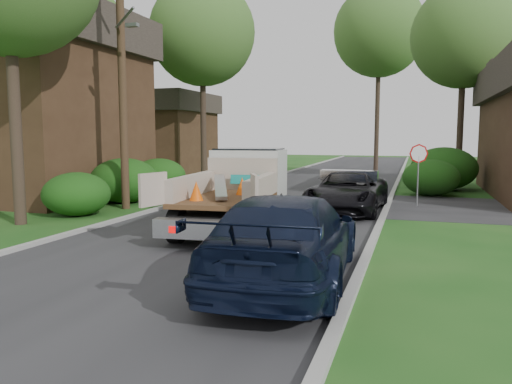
{
  "coord_description": "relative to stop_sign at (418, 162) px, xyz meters",
  "views": [
    {
      "loc": [
        5.11,
        -11.6,
        2.81
      ],
      "look_at": [
        0.78,
        1.88,
        1.2
      ],
      "focal_mm": 35.0,
      "sensor_mm": 36.0,
      "label": 1
    }
  ],
  "objects": [
    {
      "name": "ground",
      "position": [
        -5.2,
        -9.0,
        -1.78
      ],
      "size": [
        120.0,
        120.0,
        0.0
      ],
      "primitive_type": "plane",
      "color": "#174B15",
      "rests_on": "ground"
    },
    {
      "name": "road",
      "position": [
        -5.2,
        1.0,
        -1.77
      ],
      "size": [
        8.0,
        90.0,
        0.02
      ],
      "primitive_type": "cube",
      "color": "#28282B",
      "rests_on": "ground"
    },
    {
      "name": "curb_left",
      "position": [
        -9.3,
        1.0,
        -1.72
      ],
      "size": [
        0.2,
        90.0,
        0.12
      ],
      "primitive_type": "cube",
      "color": "#9E9E99",
      "rests_on": "ground"
    },
    {
      "name": "curb_right",
      "position": [
        -1.1,
        1.0,
        -1.72
      ],
      "size": [
        0.2,
        90.0,
        0.12
      ],
      "primitive_type": "cube",
      "color": "#9E9E99",
      "rests_on": "ground"
    },
    {
      "name": "stop_sign",
      "position": [
        0.0,
        0.0,
        0.0
      ],
      "size": [
        0.71,
        0.32,
        2.48
      ],
      "color": "slate",
      "rests_on": "ground"
    },
    {
      "name": "utility_pole",
      "position": [
        -10.68,
        -4.02,
        3.4
      ],
      "size": [
        2.42,
        1.25,
        10.0
      ],
      "color": "#382619",
      "rests_on": "ground"
    },
    {
      "name": "house_left_near",
      "position": [
        -17.2,
        -2.0,
        2.5
      ],
      "size": [
        9.72,
        8.64,
        8.4
      ],
      "color": "#3B2618",
      "rests_on": "ground"
    },
    {
      "name": "house_left_far",
      "position": [
        -18.7,
        13.0,
        1.27
      ],
      "size": [
        7.56,
        7.56,
        6.0
      ],
      "color": "#3B2618",
      "rests_on": "ground"
    },
    {
      "name": "hedge_left_a",
      "position": [
        -11.4,
        -6.0,
        -1.01
      ],
      "size": [
        2.34,
        2.34,
        1.53
      ],
      "primitive_type": "ellipsoid",
      "color": "#134911",
      "rests_on": "ground"
    },
    {
      "name": "hedge_left_b",
      "position": [
        -11.7,
        -2.5,
        -0.84
      ],
      "size": [
        2.86,
        2.86,
        1.87
      ],
      "primitive_type": "ellipsoid",
      "color": "#134911",
      "rests_on": "ground"
    },
    {
      "name": "hedge_left_c",
      "position": [
        -12.0,
        1.0,
        -0.93
      ],
      "size": [
        2.6,
        2.6,
        1.7
      ],
      "primitive_type": "ellipsoid",
      "color": "#134911",
      "rests_on": "ground"
    },
    {
      "name": "hedge_right_a",
      "position": [
        0.6,
        4.0,
        -0.93
      ],
      "size": [
        2.6,
        2.6,
        1.7
      ],
      "primitive_type": "ellipsoid",
      "color": "#134911",
      "rests_on": "ground"
    },
    {
      "name": "hedge_right_b",
      "position": [
        1.3,
        7.0,
        -0.67
      ],
      "size": [
        3.38,
        3.38,
        2.21
      ],
      "primitive_type": "ellipsoid",
      "color": "#134911",
      "rests_on": "ground"
    },
    {
      "name": "tree_left_far",
      "position": [
        -12.7,
        8.0,
        7.2
      ],
      "size": [
        6.4,
        6.4,
        12.2
      ],
      "color": "#2D2119",
      "rests_on": "ground"
    },
    {
      "name": "tree_right_far",
      "position": [
        2.3,
        11.0,
        6.7
      ],
      "size": [
        6.0,
        6.0,
        11.5
      ],
      "color": "#2D2119",
      "rests_on": "ground"
    },
    {
      "name": "tree_left_back",
      "position": [
        -19.2,
        4.0,
        7.2
      ],
      "size": [
        6.0,
        6.0,
        12.0
      ],
      "color": "#2D2119",
      "rests_on": "ground"
    },
    {
      "name": "tree_center_far",
      "position": [
        -3.2,
        21.0,
        9.2
      ],
      "size": [
        7.2,
        7.2,
        14.6
      ],
      "color": "#2D2119",
      "rests_on": "ground"
    },
    {
      "name": "flatbed_truck",
      "position": [
        -5.31,
        -5.88,
        -0.48
      ],
      "size": [
        3.16,
        6.49,
        2.38
      ],
      "rotation": [
        0.0,
        0.0,
        0.09
      ],
      "color": "black",
      "rests_on": "ground"
    },
    {
      "name": "black_pickup",
      "position": [
        -2.46,
        -2.19,
        -1.03
      ],
      "size": [
        2.7,
        5.45,
        1.48
      ],
      "primitive_type": "imported",
      "rotation": [
        0.0,
        0.0,
        -0.04
      ],
      "color": "black",
      "rests_on": "ground"
    },
    {
      "name": "navy_suv",
      "position": [
        -2.4,
        -11.5,
        -0.92
      ],
      "size": [
        2.72,
        6.0,
        1.71
      ],
      "primitive_type": "imported",
      "rotation": [
        0.0,
        0.0,
        3.2
      ],
      "color": "black",
      "rests_on": "ground"
    }
  ]
}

